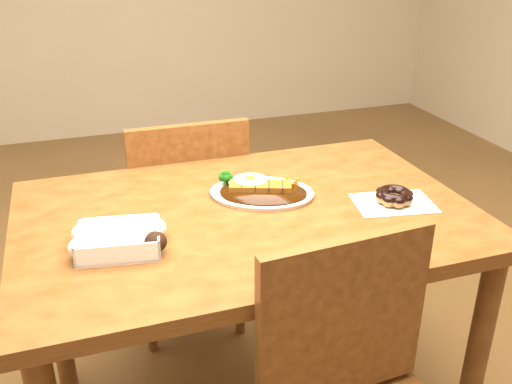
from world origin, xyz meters
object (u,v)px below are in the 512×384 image
object	(u,v)px
katsu_curry_plate	(260,190)
donut_box	(119,239)
table	(247,243)
chair_far	(186,217)
pon_de_ring	(394,197)

from	to	relation	value
katsu_curry_plate	donut_box	distance (m)	0.45
table	donut_box	bearing A→B (deg)	-164.82
chair_far	katsu_curry_plate	xyz separation A→B (m)	(0.13, -0.45, 0.29)
katsu_curry_plate	donut_box	world-z (taller)	katsu_curry_plate
katsu_curry_plate	donut_box	bearing A→B (deg)	-156.70
donut_box	pon_de_ring	xyz separation A→B (m)	(0.74, 0.01, -0.01)
chair_far	pon_de_ring	world-z (taller)	chair_far
katsu_curry_plate	pon_de_ring	xyz separation A→B (m)	(0.33, -0.17, 0.01)
chair_far	pon_de_ring	xyz separation A→B (m)	(0.46, -0.62, 0.29)
table	donut_box	size ratio (longest dim) A/B	5.20
chair_far	katsu_curry_plate	distance (m)	0.55
table	chair_far	world-z (taller)	chair_far
pon_de_ring	donut_box	bearing A→B (deg)	-179.45
chair_far	donut_box	distance (m)	0.75
table	katsu_curry_plate	xyz separation A→B (m)	(0.07, 0.08, 0.11)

